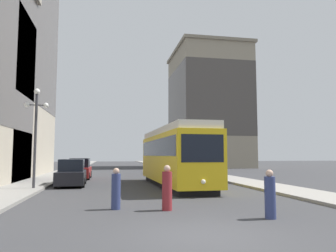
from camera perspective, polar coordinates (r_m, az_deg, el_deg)
name	(u,v)px	position (r m, az deg, el deg)	size (l,w,h in m)	color
ground_plane	(206,236)	(8.94, 6.81, -18.75)	(200.00, 200.00, 0.00)	#38383A
sidewalk_left	(72,169)	(48.62, -16.73, -7.35)	(2.80, 120.00, 0.15)	gray
sidewalk_right	(177,168)	(49.43, 1.53, -7.53)	(2.80, 120.00, 0.15)	gray
streetcar	(174,155)	(22.10, 1.10, -5.18)	(2.96, 12.68, 3.89)	black
transit_bus	(180,156)	(36.93, 2.12, -5.42)	(2.73, 12.63, 3.45)	black
parked_car_left_near	(72,173)	(23.26, -16.72, -8.06)	(1.99, 4.58, 1.82)	black
parked_car_left_mid	(80,169)	(29.83, -15.35, -7.41)	(1.90, 4.58, 1.82)	black
parked_car_right_far	(206,171)	(25.69, 6.73, -7.95)	(2.03, 4.93, 1.82)	black
pedestrian_crossing_near	(167,189)	(12.56, -0.17, -11.14)	(0.38, 0.38, 1.72)	maroon
pedestrian_crossing_far	(116,190)	(12.94, -9.21, -11.14)	(0.36, 0.36, 1.60)	navy
pedestrian_on_sidewalk	(270,196)	(11.48, 17.65, -11.70)	(0.36, 0.36, 1.62)	navy
lamp_post_left_near	(36,123)	(21.07, -22.39, 0.55)	(1.41, 0.36, 6.02)	#333338
building_right_corner	(208,107)	(58.48, 7.08, 3.43)	(12.30, 15.45, 21.03)	gray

